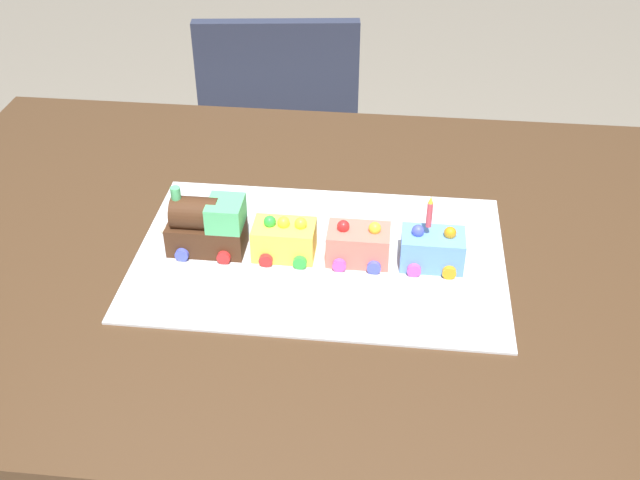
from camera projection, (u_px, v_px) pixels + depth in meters
name	position (u px, v px, depth m)	size (l,w,h in m)	color
dining_table	(289.00, 292.00, 1.37)	(1.40, 1.00, 0.74)	#4C331E
chair	(282.00, 143.00, 2.15)	(0.45, 0.45, 0.86)	#2D3347
cake_board	(320.00, 256.00, 1.27)	(0.60, 0.40, 0.00)	silver
cake_locomotive	(207.00, 225.00, 1.26)	(0.14, 0.08, 0.12)	#472816
cake_car_flatbed_lemon	(286.00, 239.00, 1.26)	(0.10, 0.08, 0.07)	#F4E04C
cake_car_hopper_coral	(358.00, 244.00, 1.25)	(0.10, 0.08, 0.07)	#F27260
cake_car_caboose_sky_blue	(432.00, 249.00, 1.24)	(0.10, 0.08, 0.07)	#669EEA
birthday_candle	(430.00, 212.00, 1.20)	(0.01, 0.01, 0.05)	#F24C59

